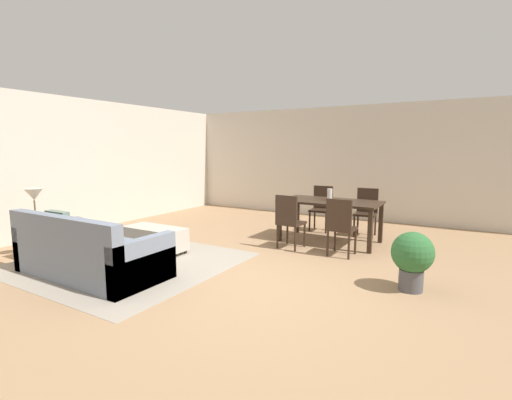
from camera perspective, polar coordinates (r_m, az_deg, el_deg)
ground_plane at (r=4.82m, az=-2.14°, el=-12.45°), size 10.80×10.80×0.00m
wall_back at (r=9.14m, az=15.16°, el=5.60°), size 9.00×0.12×2.70m
wall_left at (r=8.18m, az=-27.69°, el=4.73°), size 0.12×11.00×2.70m
area_rug at (r=5.89m, az=-19.36°, el=-9.05°), size 3.00×2.80×0.01m
couch at (r=5.41m, az=-24.59°, el=-7.69°), size 2.10×0.97×0.86m
ottoman_table at (r=6.24m, az=-15.45°, el=-5.72°), size 1.06×0.47×0.42m
side_table at (r=6.54m, az=-30.97°, el=-4.07°), size 0.40×0.40×0.57m
table_lamp at (r=6.46m, az=-31.31°, el=0.54°), size 0.26×0.26×0.53m
dining_table at (r=6.74m, az=11.46°, el=-0.82°), size 1.76×0.91×0.76m
dining_chair_near_left at (r=6.19m, az=5.15°, el=-2.90°), size 0.42×0.42×0.92m
dining_chair_near_right at (r=5.87m, az=13.03°, el=-3.66°), size 0.41×0.41×0.92m
dining_chair_far_left at (r=7.70m, az=10.19°, el=-0.85°), size 0.43×0.43×0.92m
dining_chair_far_right at (r=7.45m, az=16.80°, el=-1.36°), size 0.43×0.43×0.92m
vase_centerpiece at (r=6.76m, az=11.40°, el=0.85°), size 0.09×0.09×0.21m
potted_plant at (r=4.76m, az=23.17°, el=-8.09°), size 0.49×0.49×0.71m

